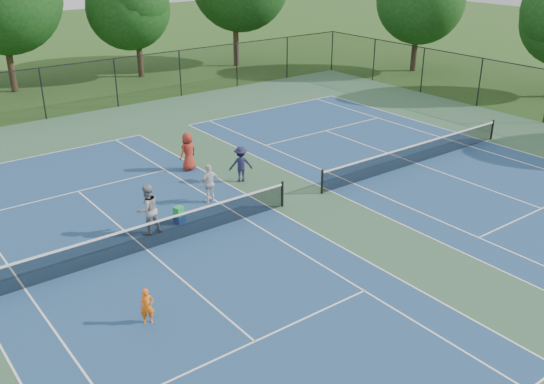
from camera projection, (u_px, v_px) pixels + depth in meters
ground at (302, 200)px, 24.76m from camera, size 140.00×140.00×0.00m
court_pad at (302, 200)px, 24.76m from camera, size 36.00×36.00×0.01m
tennis_court_left at (146, 247)px, 20.84m from camera, size 12.00×23.83×1.07m
tennis_court_right at (416, 162)px, 28.61m from camera, size 12.00×23.83×1.07m
perimeter_fence at (303, 163)px, 24.13m from camera, size 36.08×36.08×3.02m
tree_back_c at (135, 1)px, 43.66m from camera, size 6.00×6.00×8.40m
child_player at (147, 306)px, 16.77m from camera, size 0.46×0.38×1.09m
instructor at (148, 209)px, 21.65m from camera, size 0.97×0.78×1.91m
bystander_a at (209, 183)px, 24.28m from camera, size 0.97×0.46×1.62m
bystander_b at (241, 164)px, 26.32m from camera, size 1.18×0.97×1.60m
bystander_c at (188, 152)px, 27.55m from camera, size 0.96×0.73×1.77m
ball_crate at (179, 219)px, 22.75m from camera, size 0.43×0.40×0.29m
ball_hopper at (179, 211)px, 22.62m from camera, size 0.40×0.36×0.38m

